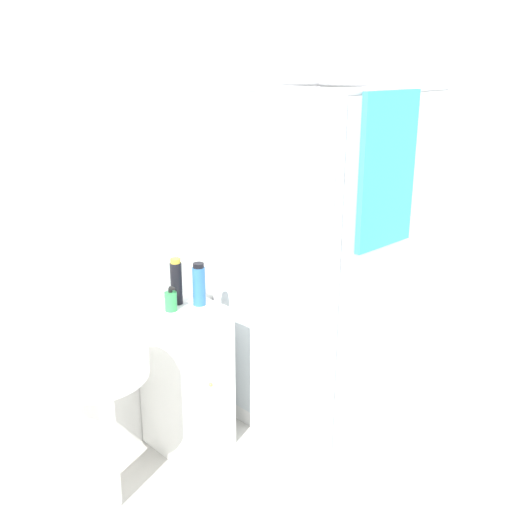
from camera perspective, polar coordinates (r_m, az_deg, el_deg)
name	(u,v)px	position (r m, az deg, el deg)	size (l,w,h in m)	color
wall_back	(81,233)	(2.95, -16.30, 2.16)	(6.40, 0.06, 2.50)	white
shower_enclosure	(325,334)	(3.48, 6.59, -7.42)	(0.91, 0.94, 1.92)	white
vanity_cabinet	(187,378)	(3.30, -6.59, -11.43)	(0.36, 0.40, 0.81)	silver
sink	(95,387)	(2.84, -15.09, -11.99)	(0.49, 0.49, 0.97)	white
soap_dispenser	(171,301)	(3.09, -8.11, -4.26)	(0.06, 0.06, 0.13)	green
shampoo_bottle_tall_black	(176,282)	(3.15, -7.60, -2.45)	(0.06, 0.06, 0.25)	black
shampoo_bottle_blue	(199,285)	(3.13, -5.45, -2.74)	(0.07, 0.07, 0.23)	#2D66A3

